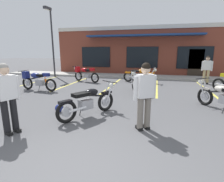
{
  "coord_description": "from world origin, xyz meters",
  "views": [
    {
      "loc": [
        1.19,
        -2.21,
        1.93
      ],
      "look_at": [
        -0.3,
        3.71,
        0.55
      ],
      "focal_mm": 28.23,
      "sensor_mm": 36.0,
      "label": 1
    }
  ],
  "objects": [
    {
      "name": "motorcycle_red_sportbike",
      "position": [
        0.37,
        5.89,
        0.46
      ],
      "size": [
        1.03,
        2.02,
        0.98
      ],
      "color": "black",
      "rests_on": "ground_plane"
    },
    {
      "name": "helmet_on_pavement",
      "position": [
        -1.79,
        2.64,
        0.13
      ],
      "size": [
        0.26,
        0.26,
        0.26
      ],
      "color": "navy",
      "rests_on": "ground_plane"
    },
    {
      "name": "traffic_cone",
      "position": [
        -5.38,
        7.14,
        0.26
      ],
      "size": [
        0.34,
        0.34,
        0.53
      ],
      "color": "orange",
      "rests_on": "ground_plane"
    },
    {
      "name": "motorcycle_silver_naked",
      "position": [
        -4.59,
        5.31,
        0.53
      ],
      "size": [
        2.11,
        0.67,
        0.98
      ],
      "color": "black",
      "rests_on": "ground_plane"
    },
    {
      "name": "person_in_black_shirt",
      "position": [
        0.95,
        1.97,
        0.95
      ],
      "size": [
        0.56,
        0.42,
        1.68
      ],
      "color": "black",
      "rests_on": "ground_plane"
    },
    {
      "name": "person_by_back_row",
      "position": [
        -2.12,
        1.02,
        0.95
      ],
      "size": [
        0.38,
        0.6,
        1.68
      ],
      "color": "black",
      "rests_on": "ground_plane"
    },
    {
      "name": "painted_stall_lines",
      "position": [
        0.0,
        7.54,
        0.0
      ],
      "size": [
        12.72,
        4.8,
        0.01
      ],
      "color": "#DBCC4C",
      "rests_on": "ground_plane"
    },
    {
      "name": "motorcycle_green_cafe_racer",
      "position": [
        -3.28,
        8.37,
        0.53
      ],
      "size": [
        2.02,
        1.05,
        0.98
      ],
      "color": "black",
      "rests_on": "ground_plane"
    },
    {
      "name": "motorcycle_black_cruiser",
      "position": [
        3.38,
        4.07,
        0.46
      ],
      "size": [
        1.47,
        1.79,
        0.98
      ],
      "color": "black",
      "rests_on": "ground_plane"
    },
    {
      "name": "motorcycle_foreground_classic",
      "position": [
        -0.73,
        2.52,
        0.46
      ],
      "size": [
        1.35,
        1.87,
        0.98
      ],
      "color": "black",
      "rests_on": "ground_plane"
    },
    {
      "name": "motorcycle_blue_standard",
      "position": [
        0.18,
        8.94,
        0.46
      ],
      "size": [
        2.1,
        0.71,
        0.98
      ],
      "color": "black",
      "rests_on": "ground_plane"
    },
    {
      "name": "person_in_shorts_foreground",
      "position": [
        4.12,
        9.38,
        0.95
      ],
      "size": [
        0.61,
        0.31,
        1.68
      ],
      "color": "black",
      "rests_on": "ground_plane"
    },
    {
      "name": "brick_storefront_building",
      "position": [
        0.0,
        15.29,
        1.98
      ],
      "size": [
        14.93,
        6.28,
        3.95
      ],
      "color": "brown",
      "rests_on": "ground_plane"
    },
    {
      "name": "sidewalk_kerb",
      "position": [
        0.0,
        11.14,
        0.07
      ],
      "size": [
        22.0,
        1.8,
        0.14
      ],
      "primitive_type": "cube",
      "color": "#A8A59E",
      "rests_on": "ground_plane"
    },
    {
      "name": "parking_lot_lamp_post",
      "position": [
        -6.52,
        9.93,
        3.23
      ],
      "size": [
        0.24,
        0.76,
        5.0
      ],
      "color": "#2D2D33",
      "rests_on": "ground_plane"
    },
    {
      "name": "ground_plane",
      "position": [
        0.0,
        3.61,
        0.0
      ],
      "size": [
        80.0,
        80.0,
        0.0
      ],
      "primitive_type": "plane",
      "color": "#515154"
    }
  ]
}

